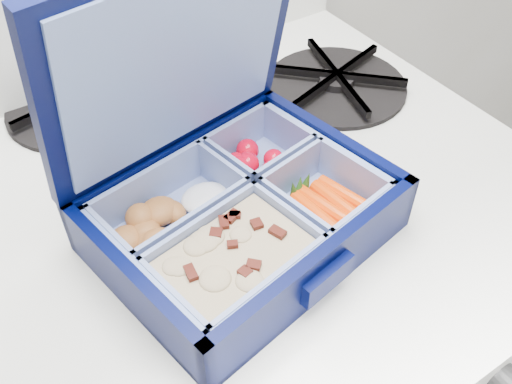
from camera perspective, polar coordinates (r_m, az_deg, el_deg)
stove at (r=0.97m, az=-0.75°, el=-17.87°), size 0.60×0.60×0.90m
bento_box at (r=0.52m, az=-1.35°, el=-2.29°), size 0.29×0.24×0.06m
burner_grate at (r=0.73m, az=8.05°, el=11.13°), size 0.22×0.22×0.03m
burner_grate_rear at (r=0.72m, az=-17.56°, el=8.48°), size 0.20×0.20×0.02m
fork at (r=0.67m, az=1.59°, el=6.85°), size 0.17×0.15×0.01m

